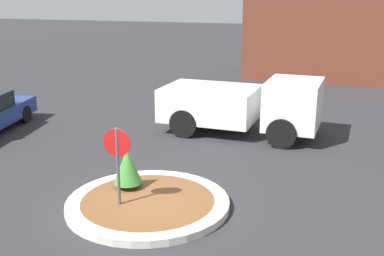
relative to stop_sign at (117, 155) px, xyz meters
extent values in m
plane|color=#2D2D30|center=(0.55, 0.39, -1.38)|extent=(120.00, 120.00, 0.00)
cylinder|color=beige|center=(0.55, 0.39, -1.29)|extent=(3.86, 3.86, 0.17)
cylinder|color=brown|center=(0.55, 0.39, -1.29)|extent=(3.16, 3.16, 0.17)
cylinder|color=#4C4C51|center=(0.00, 0.00, -0.37)|extent=(0.07, 0.07, 2.01)
cylinder|color=#B71414|center=(0.00, 0.00, 0.29)|extent=(0.65, 0.03, 0.65)
cylinder|color=brown|center=(-0.19, 0.95, -1.14)|extent=(0.08, 0.08, 0.13)
cone|color=#3D7F33|center=(-0.19, 0.95, -0.62)|extent=(0.71, 0.71, 0.89)
cube|color=white|center=(3.35, 6.73, -0.14)|extent=(1.91, 2.39, 1.58)
cube|color=white|center=(0.42, 6.95, -0.36)|extent=(3.44, 2.63, 1.16)
cube|color=black|center=(3.96, 6.69, 0.13)|extent=(0.19, 2.03, 0.55)
cylinder|color=black|center=(3.27, 7.84, -0.89)|extent=(1.00, 0.34, 0.98)
cylinder|color=black|center=(3.10, 5.65, -0.89)|extent=(1.00, 0.34, 0.98)
cylinder|color=black|center=(-0.10, 8.09, -0.89)|extent=(1.00, 0.34, 0.98)
cylinder|color=black|center=(-0.26, 5.90, -0.89)|extent=(1.00, 0.34, 0.98)
cube|color=brown|center=(6.45, 20.06, 1.96)|extent=(13.59, 6.00, 6.67)
cylinder|color=black|center=(-6.65, 5.98, -1.05)|extent=(0.30, 0.68, 0.66)
camera|label=1|loc=(4.45, -9.33, 3.62)|focal=45.00mm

